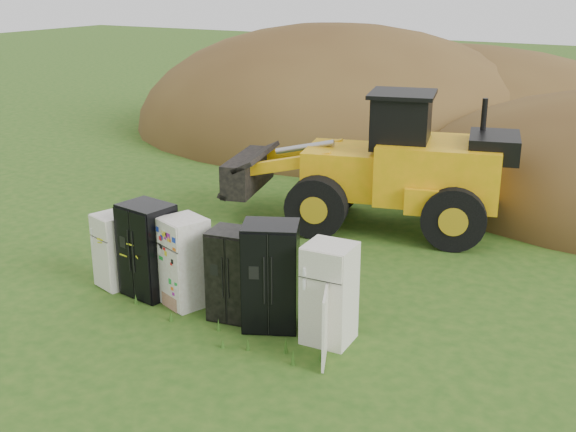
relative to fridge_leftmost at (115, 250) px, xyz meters
name	(u,v)px	position (x,y,z in m)	size (l,w,h in m)	color
ground	(214,310)	(2.41, 0.01, -0.77)	(120.00, 120.00, 0.00)	#244D14
fridge_leftmost	(115,250)	(0.00, 0.00, 0.00)	(0.68, 0.65, 1.53)	white
fridge_black_side	(148,250)	(0.86, 0.02, 0.17)	(0.97, 0.77, 1.87)	black
fridge_sticker	(185,262)	(1.78, -0.01, 0.11)	(0.78, 0.72, 1.74)	white
fridge_dark_mid	(234,274)	(2.90, 0.00, 0.09)	(0.87, 0.71, 1.70)	black
fridge_black_right	(271,276)	(3.66, 0.03, 0.21)	(0.97, 0.81, 1.95)	black
fridge_open_door	(329,293)	(4.81, 0.04, 0.12)	(0.81, 0.74, 1.78)	white
wheel_loader	(365,160)	(2.82, 5.94, 0.94)	(7.05, 2.86, 3.41)	#F8A610
dirt_mound_left	(337,135)	(-2.50, 15.38, -0.77)	(17.26, 12.94, 8.67)	#4A3218
dirt_mound_back	(452,134)	(1.45, 17.73, -0.77)	(17.78, 11.85, 7.05)	#4A3218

